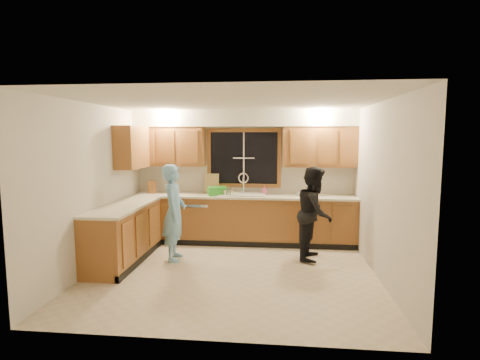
% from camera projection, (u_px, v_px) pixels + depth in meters
% --- Properties ---
extents(floor, '(4.20, 4.20, 0.00)m').
position_uv_depth(floor, '(232.00, 272.00, 5.57)').
color(floor, beige).
rests_on(floor, ground).
extents(ceiling, '(4.20, 4.20, 0.00)m').
position_uv_depth(ceiling, '(232.00, 102.00, 5.29)').
color(ceiling, silver).
extents(wall_back, '(4.20, 0.00, 4.20)m').
position_uv_depth(wall_back, '(244.00, 176.00, 7.31)').
color(wall_back, beige).
rests_on(wall_back, ground).
extents(wall_left, '(0.00, 3.80, 3.80)m').
position_uv_depth(wall_left, '(94.00, 187.00, 5.64)').
color(wall_left, beige).
rests_on(wall_left, ground).
extents(wall_right, '(0.00, 3.80, 3.80)m').
position_uv_depth(wall_right, '(381.00, 191.00, 5.22)').
color(wall_right, beige).
rests_on(wall_right, ground).
extents(base_cabinets_back, '(4.20, 0.60, 0.88)m').
position_uv_depth(base_cabinets_back, '(242.00, 220.00, 7.10)').
color(base_cabinets_back, '#945B2B').
rests_on(base_cabinets_back, ground).
extents(base_cabinets_left, '(0.60, 1.90, 0.88)m').
position_uv_depth(base_cabinets_left, '(124.00, 234.00, 6.05)').
color(base_cabinets_left, '#945B2B').
rests_on(base_cabinets_left, ground).
extents(countertop_back, '(4.20, 0.63, 0.04)m').
position_uv_depth(countertop_back, '(242.00, 196.00, 7.04)').
color(countertop_back, beige).
rests_on(countertop_back, base_cabinets_back).
extents(countertop_left, '(0.63, 1.90, 0.04)m').
position_uv_depth(countertop_left, '(124.00, 206.00, 6.00)').
color(countertop_left, beige).
rests_on(countertop_left, base_cabinets_left).
extents(upper_cabinets_left, '(1.35, 0.33, 0.75)m').
position_uv_depth(upper_cabinets_left, '(170.00, 146.00, 7.22)').
color(upper_cabinets_left, '#945B2B').
rests_on(upper_cabinets_left, wall_back).
extents(upper_cabinets_right, '(1.35, 0.33, 0.75)m').
position_uv_depth(upper_cabinets_right, '(319.00, 147.00, 6.94)').
color(upper_cabinets_right, '#945B2B').
rests_on(upper_cabinets_right, wall_back).
extents(upper_cabinets_return, '(0.33, 0.90, 0.75)m').
position_uv_depth(upper_cabinets_return, '(132.00, 147.00, 6.67)').
color(upper_cabinets_return, '#945B2B').
rests_on(upper_cabinets_return, wall_left).
extents(soffit, '(4.20, 0.35, 0.30)m').
position_uv_depth(soffit, '(243.00, 119.00, 7.01)').
color(soffit, white).
rests_on(soffit, wall_back).
extents(window_frame, '(1.44, 0.03, 1.14)m').
position_uv_depth(window_frame, '(244.00, 158.00, 7.26)').
color(window_frame, black).
rests_on(window_frame, wall_back).
extents(sink, '(0.86, 0.52, 0.57)m').
position_uv_depth(sink, '(242.00, 198.00, 7.06)').
color(sink, silver).
rests_on(sink, countertop_back).
extents(dishwasher, '(0.60, 0.56, 0.82)m').
position_uv_depth(dishwasher, '(198.00, 221.00, 7.18)').
color(dishwasher, silver).
rests_on(dishwasher, floor).
extents(stove, '(0.58, 0.75, 0.90)m').
position_uv_depth(stove, '(109.00, 244.00, 5.49)').
color(stove, silver).
rests_on(stove, floor).
extents(man, '(0.44, 0.61, 1.57)m').
position_uv_depth(man, '(174.00, 212.00, 6.09)').
color(man, '#75B3DE').
rests_on(man, floor).
extents(woman, '(0.72, 0.85, 1.53)m').
position_uv_depth(woman, '(315.00, 213.00, 6.13)').
color(woman, black).
rests_on(woman, floor).
extents(knife_block, '(0.14, 0.12, 0.24)m').
position_uv_depth(knife_block, '(152.00, 187.00, 7.24)').
color(knife_block, '#945A28').
rests_on(knife_block, countertop_back).
extents(cutting_board, '(0.29, 0.12, 0.37)m').
position_uv_depth(cutting_board, '(212.00, 183.00, 7.31)').
color(cutting_board, tan).
rests_on(cutting_board, countertop_back).
extents(dish_crate, '(0.41, 0.39, 0.16)m').
position_uv_depth(dish_crate, '(217.00, 191.00, 7.04)').
color(dish_crate, green).
rests_on(dish_crate, countertop_back).
extents(soap_bottle, '(0.10, 0.10, 0.17)m').
position_uv_depth(soap_bottle, '(264.00, 190.00, 7.10)').
color(soap_bottle, '#D4507E').
rests_on(soap_bottle, countertop_back).
extents(bowl, '(0.27, 0.27, 0.05)m').
position_uv_depth(bowl, '(302.00, 194.00, 6.94)').
color(bowl, silver).
rests_on(bowl, countertop_back).
extents(can_left, '(0.07, 0.07, 0.12)m').
position_uv_depth(can_left, '(232.00, 192.00, 6.95)').
color(can_left, beige).
rests_on(can_left, countertop_back).
extents(can_right, '(0.08, 0.08, 0.11)m').
position_uv_depth(can_right, '(225.00, 193.00, 6.90)').
color(can_right, beige).
rests_on(can_right, countertop_back).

